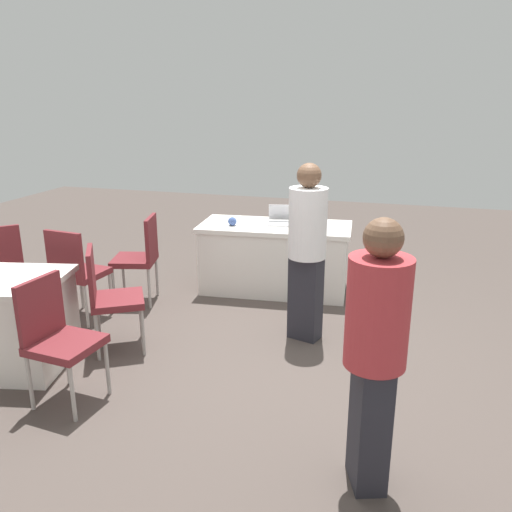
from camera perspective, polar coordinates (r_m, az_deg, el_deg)
name	(u,v)px	position (r m, az deg, el deg)	size (l,w,h in m)	color
ground_plane	(271,359)	(4.59, 1.68, -11.18)	(14.40, 14.40, 0.00)	#4C423D
table_foreground	(275,257)	(6.01, 2.08, -0.16)	(1.75, 0.91, 0.78)	silver
chair_near_front	(0,263)	(5.87, -26.15, -0.74)	(0.62, 0.62, 0.96)	#9E9993
chair_tucked_left	(76,269)	(5.43, -19.11, -1.32)	(0.48, 0.48, 0.95)	#9E9993
chair_tucked_right	(141,254)	(5.75, -12.50, 0.25)	(0.54, 0.54, 0.95)	#9E9993
chair_aisle	(109,293)	(4.72, -15.80, -3.91)	(0.60, 0.60, 0.94)	#9E9993
chair_by_pillar	(57,334)	(4.05, -20.91, -7.94)	(0.48, 0.48, 0.94)	#9E9993
person_presenter	(375,346)	(2.93, 12.90, -9.55)	(0.43, 0.43, 1.59)	#26262D
person_attendee_standing	(307,245)	(4.66, 5.60, 1.24)	(0.42, 0.42, 1.63)	#26262D
laptop_silver	(282,220)	(5.95, 2.87, 3.92)	(0.37, 0.35, 0.21)	silver
yarn_ball	(232,221)	(5.86, -2.60, 3.80)	(0.10, 0.10, 0.10)	#3F5999
scissors_red	(305,229)	(5.72, 5.36, 2.95)	(0.18, 0.04, 0.01)	red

